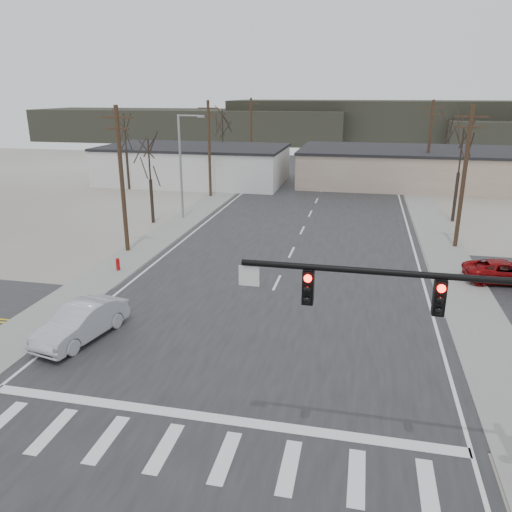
{
  "coord_description": "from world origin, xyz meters",
  "views": [
    {
      "loc": [
        4.62,
        -19.2,
        10.8
      ],
      "look_at": [
        -0.64,
        5.09,
        2.6
      ],
      "focal_mm": 35.0,
      "sensor_mm": 36.0,
      "label": 1
    }
  ],
  "objects_px": {
    "car_far_a": "(376,184)",
    "car_parked_red": "(505,272)",
    "traffic_signal_mast": "(478,333)",
    "car_far_b": "(339,156)",
    "fire_hydrant": "(118,264)",
    "sedan_crossing": "(81,322)"
  },
  "relations": [
    {
      "from": "car_far_a",
      "to": "fire_hydrant",
      "type": "bearing_deg",
      "value": 63.56
    },
    {
      "from": "fire_hydrant",
      "to": "sedan_crossing",
      "type": "distance_m",
      "value": 9.2
    },
    {
      "from": "car_far_b",
      "to": "car_far_a",
      "type": "bearing_deg",
      "value": -63.43
    },
    {
      "from": "car_far_a",
      "to": "car_parked_red",
      "type": "relative_size",
      "value": 0.98
    },
    {
      "from": "fire_hydrant",
      "to": "car_far_b",
      "type": "relative_size",
      "value": 0.23
    },
    {
      "from": "traffic_signal_mast",
      "to": "fire_hydrant",
      "type": "xyz_separation_m",
      "value": [
        -18.09,
        14.2,
        -4.22
      ]
    },
    {
      "from": "car_far_a",
      "to": "car_far_b",
      "type": "xyz_separation_m",
      "value": [
        -5.6,
        25.32,
        -0.02
      ]
    },
    {
      "from": "fire_hydrant",
      "to": "traffic_signal_mast",
      "type": "bearing_deg",
      "value": -38.13
    },
    {
      "from": "traffic_signal_mast",
      "to": "fire_hydrant",
      "type": "relative_size",
      "value": 10.29
    },
    {
      "from": "sedan_crossing",
      "to": "car_far_a",
      "type": "xyz_separation_m",
      "value": [
        13.6,
        40.47,
        -0.14
      ]
    },
    {
      "from": "fire_hydrant",
      "to": "car_parked_red",
      "type": "distance_m",
      "value": 23.56
    },
    {
      "from": "fire_hydrant",
      "to": "sedan_crossing",
      "type": "relative_size",
      "value": 0.18
    },
    {
      "from": "car_far_a",
      "to": "car_far_b",
      "type": "bearing_deg",
      "value": -76.74
    },
    {
      "from": "fire_hydrant",
      "to": "car_far_b",
      "type": "distance_m",
      "value": 57.99
    },
    {
      "from": "car_far_a",
      "to": "car_parked_red",
      "type": "bearing_deg",
      "value": 104.62
    },
    {
      "from": "fire_hydrant",
      "to": "sedan_crossing",
      "type": "xyz_separation_m",
      "value": [
        2.7,
        -8.79,
        0.4
      ]
    },
    {
      "from": "car_far_a",
      "to": "car_parked_red",
      "type": "height_order",
      "value": "car_far_a"
    },
    {
      "from": "fire_hydrant",
      "to": "car_parked_red",
      "type": "height_order",
      "value": "car_parked_red"
    },
    {
      "from": "car_parked_red",
      "to": "traffic_signal_mast",
      "type": "bearing_deg",
      "value": 158.13
    },
    {
      "from": "car_far_b",
      "to": "car_parked_red",
      "type": "xyz_separation_m",
      "value": [
        12.68,
        -54.04,
        -0.0
      ]
    },
    {
      "from": "traffic_signal_mast",
      "to": "car_far_b",
      "type": "height_order",
      "value": "traffic_signal_mast"
    },
    {
      "from": "sedan_crossing",
      "to": "fire_hydrant",
      "type": "bearing_deg",
      "value": 118.89
    }
  ]
}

